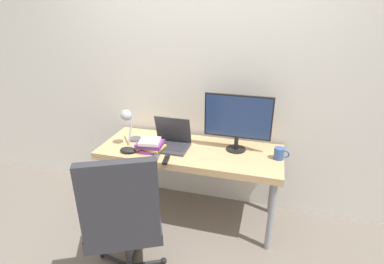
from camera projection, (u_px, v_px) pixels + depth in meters
The scene contains 12 objects.
ground_plane at pixel (181, 236), 2.68m from camera, with size 12.00×12.00×0.00m, color #70665B.
wall_back at pixel (201, 76), 2.78m from camera, with size 8.00×0.05×2.60m.
desk at pixel (190, 155), 2.70m from camera, with size 1.62×0.62×0.72m.
laptop at pixel (171, 141), 2.69m from camera, with size 0.33×0.26×0.27m.
monitor at pixel (238, 119), 2.55m from camera, with size 0.58×0.17×0.50m.
desk_lamp at pixel (128, 120), 2.67m from camera, with size 0.12×0.24×0.34m.
office_chair at pixel (123, 215), 2.04m from camera, with size 0.69×0.69×1.07m.
book_stack at pixel (151, 145), 2.62m from camera, with size 0.25×0.21×0.11m.
tv_remote at pixel (157, 156), 2.53m from camera, with size 0.07×0.15×0.02m.
media_remote at pixel (166, 160), 2.46m from camera, with size 0.06×0.14×0.02m.
mug at pixel (279, 153), 2.48m from camera, with size 0.13×0.08×0.10m.
game_controller at pixel (128, 150), 2.61m from camera, with size 0.14×0.10×0.04m.
Camera 1 is at (0.66, -2.00, 1.91)m, focal length 28.00 mm.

